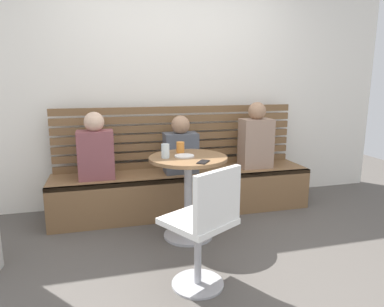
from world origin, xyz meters
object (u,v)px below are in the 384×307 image
object	(u,v)px
white_chair	(205,224)
person_adult	(256,139)
cup_tumbler_orange	(180,147)
cafe_table	(188,181)
booth_bench	(184,191)
person_child_middle	(181,148)
plate_small	(184,156)
cup_glass_tall	(165,151)
phone_on_table	(203,162)
person_child_left	(96,150)

from	to	relation	value
white_chair	person_adult	xyz separation A→B (m)	(1.01, 1.40, 0.30)
person_adult	cup_tumbler_orange	bearing A→B (deg)	-155.56
white_chair	cafe_table	bearing A→B (deg)	83.53
cup_tumbler_orange	booth_bench	bearing A→B (deg)	72.90
person_child_middle	plate_small	distance (m)	0.60
cafe_table	white_chair	xyz separation A→B (m)	(-0.09, -0.81, -0.05)
person_adult	cup_glass_tall	size ratio (longest dim) A/B	5.97
person_child_middle	plate_small	world-z (taller)	person_child_middle
cafe_table	phone_on_table	bearing A→B (deg)	-75.04
booth_bench	white_chair	xyz separation A→B (m)	(-0.20, -1.41, 0.24)
cafe_table	person_child_middle	xyz separation A→B (m)	(0.07, 0.59, 0.18)
plate_small	cafe_table	bearing A→B (deg)	-4.06
person_child_left	cup_glass_tall	xyz separation A→B (m)	(0.58, -0.58, 0.07)
cafe_table	white_chair	size ratio (longest dim) A/B	0.87
booth_bench	white_chair	size ratio (longest dim) A/B	3.18
cup_tumbler_orange	phone_on_table	xyz separation A→B (m)	(0.09, -0.41, -0.05)
cup_tumbler_orange	plate_small	world-z (taller)	cup_tumbler_orange
person_adult	cup_tumbler_orange	size ratio (longest dim) A/B	7.17
person_adult	phone_on_table	size ratio (longest dim) A/B	5.12
person_child_left	white_chair	bearing A→B (deg)	-63.77
person_child_left	cup_glass_tall	distance (m)	0.82
plate_small	phone_on_table	world-z (taller)	plate_small
person_adult	phone_on_table	distance (m)	1.20
cafe_table	person_child_middle	world-z (taller)	person_child_middle
person_adult	phone_on_table	xyz separation A→B (m)	(-0.85, -0.84, -0.02)
cafe_table	white_chair	world-z (taller)	white_chair
white_chair	plate_small	xyz separation A→B (m)	(0.06, 0.81, 0.28)
person_child_middle	phone_on_table	distance (m)	0.84
cafe_table	person_adult	bearing A→B (deg)	32.95
booth_bench	person_adult	size ratio (longest dim) A/B	3.77
booth_bench	person_adult	bearing A→B (deg)	-0.63
white_chair	phone_on_table	distance (m)	0.65
cup_glass_tall	phone_on_table	distance (m)	0.36
cafe_table	cup_tumbler_orange	size ratio (longest dim) A/B	7.40
person_adult	cup_tumbler_orange	world-z (taller)	person_adult
booth_bench	plate_small	distance (m)	0.81
cafe_table	cup_glass_tall	xyz separation A→B (m)	(-0.20, -0.00, 0.28)
cafe_table	cup_tumbler_orange	xyz separation A→B (m)	(-0.03, 0.16, 0.27)
person_child_middle	cup_glass_tall	bearing A→B (deg)	-114.36
person_child_left	person_adult	bearing A→B (deg)	0.46
cafe_table	person_child_left	bearing A→B (deg)	143.11
white_chair	person_child_left	world-z (taller)	person_child_left
booth_bench	cup_tumbler_orange	xyz separation A→B (m)	(-0.14, -0.44, 0.57)
cafe_table	person_adult	xyz separation A→B (m)	(0.92, 0.59, 0.24)
plate_small	white_chair	bearing A→B (deg)	-94.25
cafe_table	plate_small	xyz separation A→B (m)	(-0.03, 0.00, 0.23)
person_adult	person_child_middle	world-z (taller)	person_adult
white_chair	person_child_left	size ratio (longest dim) A/B	1.30
person_adult	plate_small	bearing A→B (deg)	-148.02
cup_glass_tall	phone_on_table	bearing A→B (deg)	-42.21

